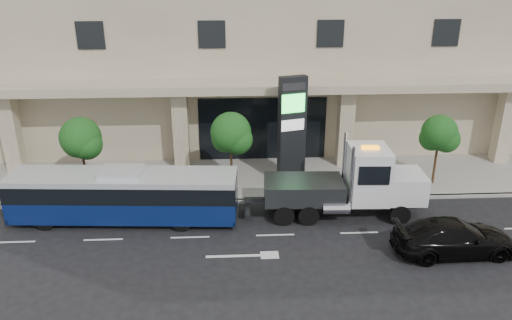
{
  "coord_description": "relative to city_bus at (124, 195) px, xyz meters",
  "views": [
    {
      "loc": [
        -1.98,
        -21.9,
        12.04
      ],
      "look_at": [
        -0.72,
        2.0,
        2.43
      ],
      "focal_mm": 35.0,
      "sensor_mm": 36.0,
      "label": 1
    }
  ],
  "objects": [
    {
      "name": "tree_mid",
      "position": [
        5.29,
        3.29,
        1.84
      ],
      "size": [
        2.28,
        2.2,
        4.38
      ],
      "color": "#422B19",
      "rests_on": "sidewalk"
    },
    {
      "name": "ground",
      "position": [
        7.26,
        -0.3,
        -1.42
      ],
      "size": [
        120.0,
        120.0,
        0.0
      ],
      "primitive_type": "plane",
      "color": "black",
      "rests_on": "ground"
    },
    {
      "name": "curb",
      "position": [
        7.26,
        1.7,
        -1.34
      ],
      "size": [
        120.0,
        0.3,
        0.15
      ],
      "primitive_type": "cube",
      "color": "gray",
      "rests_on": "ground"
    },
    {
      "name": "tow_truck",
      "position": [
        11.18,
        0.0,
        0.26
      ],
      "size": [
        8.97,
        2.52,
        4.08
      ],
      "rotation": [
        0.0,
        0.0,
        -0.04
      ],
      "color": "#2D3033",
      "rests_on": "ground"
    },
    {
      "name": "tree_right",
      "position": [
        16.79,
        3.29,
        1.62
      ],
      "size": [
        2.1,
        2.0,
        4.04
      ],
      "color": "#422B19",
      "rests_on": "sidewalk"
    },
    {
      "name": "city_bus",
      "position": [
        0.0,
        0.0,
        0.0
      ],
      "size": [
        11.12,
        3.06,
        2.78
      ],
      "rotation": [
        0.0,
        0.0,
        -0.07
      ],
      "color": "black",
      "rests_on": "ground"
    },
    {
      "name": "tree_left",
      "position": [
        -2.71,
        3.29,
        1.69
      ],
      "size": [
        2.27,
        2.2,
        4.22
      ],
      "color": "#422B19",
      "rests_on": "sidewalk"
    },
    {
      "name": "signage_pylon",
      "position": [
        8.67,
        4.03,
        1.85
      ],
      "size": [
        1.61,
        0.96,
        6.13
      ],
      "rotation": [
        0.0,
        0.0,
        0.28
      ],
      "color": "black",
      "rests_on": "sidewalk"
    },
    {
      "name": "black_sedan",
      "position": [
        14.92,
        -3.73,
        -0.64
      ],
      "size": [
        5.44,
        2.39,
        1.56
      ],
      "primitive_type": "imported",
      "rotation": [
        0.0,
        0.0,
        1.61
      ],
      "color": "black",
      "rests_on": "ground"
    },
    {
      "name": "sidewalk",
      "position": [
        7.26,
        4.7,
        -1.34
      ],
      "size": [
        120.0,
        6.0,
        0.15
      ],
      "primitive_type": "cube",
      "color": "gray",
      "rests_on": "ground"
    }
  ]
}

